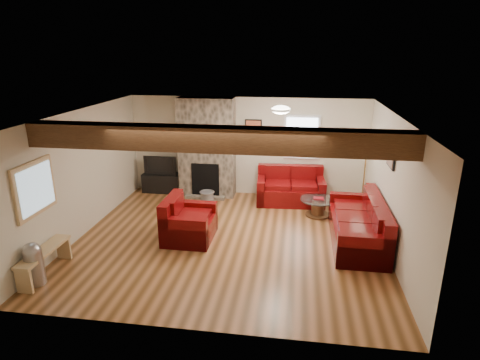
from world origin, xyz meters
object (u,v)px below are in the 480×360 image
object	(u,v)px
coffee_table	(318,207)
tv_cabinet	(162,183)
floor_lamp	(367,151)
sofa_three	(358,221)
loveseat	(291,186)
television	(161,165)
armchair_red	(189,219)

from	to	relation	value
coffee_table	tv_cabinet	size ratio (longest dim) A/B	0.82
tv_cabinet	floor_lamp	bearing A→B (deg)	-7.05
sofa_three	loveseat	bearing A→B (deg)	-145.42
television	floor_lamp	size ratio (longest dim) A/B	0.51
sofa_three	floor_lamp	world-z (taller)	floor_lamp
sofa_three	floor_lamp	size ratio (longest dim) A/B	1.33
sofa_three	television	xyz separation A→B (m)	(-4.72, 2.27, 0.31)
coffee_table	floor_lamp	xyz separation A→B (m)	(1.02, 0.42, 1.25)
loveseat	coffee_table	xyz separation A→B (m)	(0.65, -0.75, -0.23)
armchair_red	tv_cabinet	xyz separation A→B (m)	(-1.45, 2.60, -0.18)
sofa_three	armchair_red	distance (m)	3.29
floor_lamp	armchair_red	bearing A→B (deg)	-151.22
tv_cabinet	television	size ratio (longest dim) A/B	1.16
armchair_red	tv_cabinet	size ratio (longest dim) A/B	1.06
armchair_red	television	size ratio (longest dim) A/B	1.23
sofa_three	television	world-z (taller)	television
television	floor_lamp	bearing A→B (deg)	-7.05
television	loveseat	bearing A→B (deg)	-5.07
coffee_table	armchair_red	bearing A→B (deg)	-148.98
coffee_table	tv_cabinet	bearing A→B (deg)	165.41
tv_cabinet	armchair_red	bearing A→B (deg)	-60.84
tv_cabinet	floor_lamp	xyz separation A→B (m)	(5.04, -0.62, 1.20)
armchair_red	tv_cabinet	bearing A→B (deg)	29.40
loveseat	floor_lamp	bearing A→B (deg)	-14.68
tv_cabinet	coffee_table	bearing A→B (deg)	-14.59
loveseat	tv_cabinet	size ratio (longest dim) A/B	1.63
sofa_three	loveseat	world-z (taller)	sofa_three
sofa_three	loveseat	xyz separation A→B (m)	(-1.34, 1.97, -0.00)
armchair_red	floor_lamp	world-z (taller)	floor_lamp
sofa_three	loveseat	distance (m)	2.39
tv_cabinet	loveseat	bearing A→B (deg)	-5.07
television	floor_lamp	distance (m)	5.13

